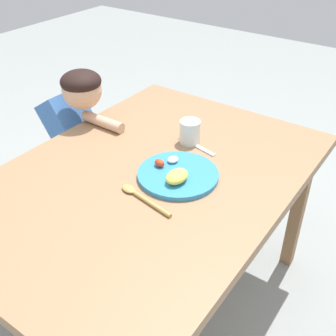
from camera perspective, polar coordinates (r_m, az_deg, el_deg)
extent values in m
plane|color=gray|center=(1.92, -2.26, -17.94)|extent=(8.00, 8.00, 0.00)
cube|color=#936E4C|center=(1.45, -2.83, -1.53)|extent=(1.31, 0.92, 0.04)
cube|color=olive|center=(1.94, 17.35, -5.43)|extent=(0.05, 0.05, 0.65)
cube|color=olive|center=(2.22, -1.40, 1.69)|extent=(0.05, 0.05, 0.65)
cylinder|color=#3183BE|center=(1.42, 1.37, -0.92)|extent=(0.28, 0.28, 0.02)
ellipsoid|color=#F4DC4E|center=(1.37, 1.24, -1.15)|extent=(0.09, 0.06, 0.04)
ellipsoid|color=red|center=(1.44, -1.17, 0.70)|extent=(0.03, 0.04, 0.03)
ellipsoid|color=silver|center=(1.47, 0.68, 1.17)|extent=(0.04, 0.04, 0.02)
cube|color=silver|center=(1.58, 4.90, 2.51)|extent=(0.04, 0.11, 0.01)
cube|color=silver|center=(1.62, 2.97, 3.56)|extent=(0.03, 0.05, 0.01)
cylinder|color=silver|center=(1.65, 2.25, 4.18)|extent=(0.01, 0.04, 0.00)
cylinder|color=silver|center=(1.65, 2.02, 4.08)|extent=(0.01, 0.04, 0.00)
cylinder|color=silver|center=(1.64, 1.80, 3.98)|extent=(0.01, 0.04, 0.00)
cylinder|color=tan|center=(1.30, -2.23, -4.95)|extent=(0.04, 0.16, 0.01)
ellipsoid|color=tan|center=(1.37, -5.38, -2.87)|extent=(0.04, 0.06, 0.01)
cylinder|color=silver|center=(1.60, 3.03, 4.98)|extent=(0.08, 0.08, 0.09)
cube|color=#434A67|center=(2.16, -13.08, -2.87)|extent=(0.19, 0.13, 0.48)
cube|color=#3F72BF|center=(1.91, -12.79, 5.27)|extent=(0.18, 0.27, 0.33)
sphere|color=#D8A884|center=(1.77, -11.73, 10.43)|extent=(0.16, 0.16, 0.16)
ellipsoid|color=black|center=(1.75, -11.87, 11.53)|extent=(0.17, 0.17, 0.09)
cylinder|color=#D8A884|center=(1.75, -8.94, 6.28)|extent=(0.04, 0.20, 0.04)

